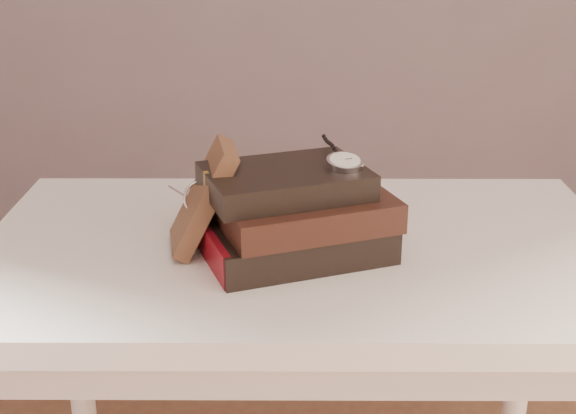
{
  "coord_description": "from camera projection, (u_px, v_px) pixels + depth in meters",
  "views": [
    {
      "loc": [
        -0.02,
        -0.76,
        1.24
      ],
      "look_at": [
        -0.02,
        0.31,
        0.82
      ],
      "focal_mm": 48.48,
      "sensor_mm": 36.0,
      "label": 1
    }
  ],
  "objects": [
    {
      "name": "table",
      "position": [
        301.0,
        294.0,
        1.24
      ],
      "size": [
        1.0,
        0.6,
        0.75
      ],
      "color": "white",
      "rests_on": "ground"
    },
    {
      "name": "eyeglasses",
      "position": [
        217.0,
        194.0,
        1.19
      ],
      "size": [
        0.15,
        0.16,
        0.05
      ],
      "color": "silver",
      "rests_on": "book_stack"
    },
    {
      "name": "book_stack",
      "position": [
        296.0,
        215.0,
        1.15
      ],
      "size": [
        0.32,
        0.26,
        0.13
      ],
      "color": "black",
      "rests_on": "table"
    },
    {
      "name": "pocket_watch",
      "position": [
        344.0,
        161.0,
        1.13
      ],
      "size": [
        0.07,
        0.16,
        0.02
      ],
      "color": "silver",
      "rests_on": "book_stack"
    },
    {
      "name": "journal",
      "position": [
        203.0,
        198.0,
        1.16
      ],
      "size": [
        0.12,
        0.12,
        0.17
      ],
      "primitive_type": "cube",
      "rotation": [
        0.0,
        0.48,
        0.18
      ],
      "color": "#482B1B",
      "rests_on": "table"
    }
  ]
}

